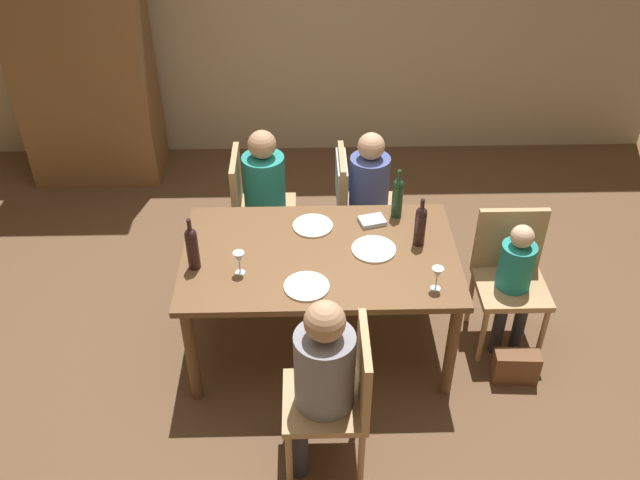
{
  "coord_description": "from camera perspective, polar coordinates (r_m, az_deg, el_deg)",
  "views": [
    {
      "loc": [
        -0.08,
        -3.29,
        3.33
      ],
      "look_at": [
        0.0,
        0.0,
        0.86
      ],
      "focal_mm": 38.72,
      "sensor_mm": 36.0,
      "label": 1
    }
  ],
  "objects": [
    {
      "name": "chair_near",
      "position": [
        3.68,
        1.75,
        -12.44
      ],
      "size": [
        0.44,
        0.44,
        0.92
      ],
      "rotation": [
        0.0,
        0.0,
        1.57
      ],
      "color": "tan",
      "rests_on": "ground_plane"
    },
    {
      "name": "folded_napkin",
      "position": [
        4.43,
        4.33,
        1.59
      ],
      "size": [
        0.19,
        0.16,
        0.03
      ],
      "primitive_type": "cube",
      "rotation": [
        0.0,
        0.0,
        0.27
      ],
      "color": "#ADC6D6",
      "rests_on": "dining_table"
    },
    {
      "name": "wine_bottle_dark_red",
      "position": [
        4.04,
        -10.52,
        -0.56
      ],
      "size": [
        0.07,
        0.07,
        0.34
      ],
      "color": "black",
      "rests_on": "dining_table"
    },
    {
      "name": "person_child_small",
      "position": [
        4.47,
        15.8,
        -3.01
      ],
      "size": [
        0.22,
        0.25,
        0.94
      ],
      "rotation": [
        0.0,
        0.0,
        3.14
      ],
      "color": "#33333D",
      "rests_on": "ground_plane"
    },
    {
      "name": "chair_right_end",
      "position": [
        4.57,
        15.41,
        -2.38
      ],
      "size": [
        0.44,
        0.44,
        0.92
      ],
      "rotation": [
        0.0,
        0.0,
        3.14
      ],
      "color": "tan",
      "rests_on": "ground_plane"
    },
    {
      "name": "dining_table",
      "position": [
        4.22,
        0.0,
        -2.01
      ],
      "size": [
        1.67,
        1.02,
        0.76
      ],
      "color": "brown",
      "rests_on": "ground_plane"
    },
    {
      "name": "rear_room_partition",
      "position": [
        6.31,
        -0.66,
        18.65
      ],
      "size": [
        6.4,
        0.12,
        2.7
      ],
      "primitive_type": "cube",
      "color": "tan",
      "rests_on": "ground_plane"
    },
    {
      "name": "wine_glass_centre",
      "position": [
        3.99,
        -6.71,
        -1.53
      ],
      "size": [
        0.07,
        0.07,
        0.15
      ],
      "color": "silver",
      "rests_on": "dining_table"
    },
    {
      "name": "dinner_plate_guest_right",
      "position": [
        4.39,
        -0.6,
        1.18
      ],
      "size": [
        0.26,
        0.26,
        0.01
      ],
      "primitive_type": "cylinder",
      "color": "white",
      "rests_on": "dining_table"
    },
    {
      "name": "wine_bottle_tall_green",
      "position": [
        4.2,
        8.29,
        1.28
      ],
      "size": [
        0.07,
        0.07,
        0.33
      ],
      "color": "black",
      "rests_on": "dining_table"
    },
    {
      "name": "ground_plane",
      "position": [
        4.68,
        0.0,
        -8.45
      ],
      "size": [
        10.0,
        10.0,
        0.0
      ],
      "primitive_type": "plane",
      "color": "brown"
    },
    {
      "name": "dinner_plate_guest_left",
      "position": [
        4.2,
        4.46,
        -0.77
      ],
      "size": [
        0.27,
        0.27,
        0.01
      ],
      "primitive_type": "cylinder",
      "color": "white",
      "rests_on": "dining_table"
    },
    {
      "name": "chair_far_left",
      "position": [
        5.04,
        -5.54,
        3.04
      ],
      "size": [
        0.44,
        0.44,
        0.92
      ],
      "rotation": [
        0.0,
        0.0,
        -1.57
      ],
      "color": "tan",
      "rests_on": "ground_plane"
    },
    {
      "name": "person_woman_host",
      "position": [
        4.99,
        4.36,
        4.14
      ],
      "size": [
        0.33,
        0.29,
        1.09
      ],
      "rotation": [
        0.0,
        0.0,
        -1.57
      ],
      "color": "#33333D",
      "rests_on": "ground_plane"
    },
    {
      "name": "person_man_bearded",
      "position": [
        3.58,
        -0.05,
        -11.16
      ],
      "size": [
        0.36,
        0.31,
        1.14
      ],
      "rotation": [
        0.0,
        0.0,
        1.57
      ],
      "color": "#33333D",
      "rests_on": "ground_plane"
    },
    {
      "name": "wine_glass_near_left",
      "position": [
        3.9,
        9.67,
        -2.8
      ],
      "size": [
        0.07,
        0.07,
        0.15
      ],
      "color": "silver",
      "rests_on": "dining_table"
    },
    {
      "name": "handbag",
      "position": [
        4.54,
        15.87,
        -10.03
      ],
      "size": [
        0.29,
        0.14,
        0.22
      ],
      "primitive_type": "cube",
      "rotation": [
        0.0,
        0.0,
        3.08
      ],
      "color": "brown",
      "rests_on": "ground_plane"
    },
    {
      "name": "wine_bottle_short_olive",
      "position": [
        4.43,
        6.43,
        3.6
      ],
      "size": [
        0.07,
        0.07,
        0.34
      ],
      "color": "#19381E",
      "rests_on": "dining_table"
    },
    {
      "name": "person_man_guest",
      "position": [
        4.97,
        -4.31,
        4.15
      ],
      "size": [
        0.34,
        0.3,
        1.12
      ],
      "rotation": [
        0.0,
        0.0,
        -1.57
      ],
      "color": "#33333D",
      "rests_on": "ground_plane"
    },
    {
      "name": "chair_far_right",
      "position": [
        5.0,
        2.63,
        3.74
      ],
      "size": [
        0.46,
        0.44,
        0.92
      ],
      "rotation": [
        0.0,
        0.0,
        -1.57
      ],
      "color": "tan",
      "rests_on": "ground_plane"
    },
    {
      "name": "armoire_cabinet",
      "position": [
        6.26,
        -19.15,
        14.03
      ],
      "size": [
        1.18,
        0.62,
        2.18
      ],
      "color": "brown",
      "rests_on": "ground_plane"
    },
    {
      "name": "dinner_plate_host",
      "position": [
        3.92,
        -1.12,
        -3.86
      ],
      "size": [
        0.26,
        0.26,
        0.01
      ],
      "primitive_type": "cylinder",
      "color": "white",
      "rests_on": "dining_table"
    }
  ]
}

